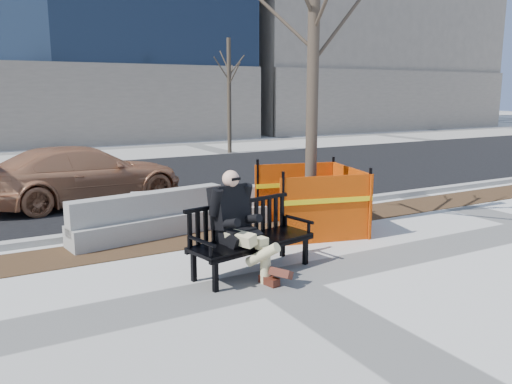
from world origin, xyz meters
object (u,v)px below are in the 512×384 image
(seated_man, at_px, (236,275))
(sedan, at_px, (87,203))
(jersey_barrier_left, at_px, (150,237))
(bench, at_px, (252,272))
(jersey_barrier_right, at_px, (201,226))
(tree_fence, at_px, (310,231))

(seated_man, xyz_separation_m, sedan, (-0.90, 6.25, 0.00))
(jersey_barrier_left, bearing_deg, bench, -82.25)
(bench, bearing_deg, jersey_barrier_right, 70.86)
(jersey_barrier_right, bearing_deg, bench, -87.53)
(bench, relative_size, tree_fence, 0.30)
(bench, distance_m, tree_fence, 2.60)
(sedan, bearing_deg, seated_man, 179.29)
(seated_man, height_order, jersey_barrier_left, seated_man)
(sedan, height_order, jersey_barrier_right, sedan)
(bench, relative_size, sedan, 0.42)
(tree_fence, distance_m, jersey_barrier_right, 2.19)
(bench, relative_size, jersey_barrier_right, 0.75)
(tree_fence, bearing_deg, bench, -144.22)
(seated_man, bearing_deg, sedan, 86.78)
(seated_man, distance_m, tree_fence, 2.82)
(jersey_barrier_left, bearing_deg, seated_man, -87.83)
(seated_man, relative_size, sedan, 0.33)
(bench, xyz_separation_m, jersey_barrier_right, (0.39, 2.88, 0.00))
(sedan, height_order, jersey_barrier_left, sedan)
(tree_fence, bearing_deg, seated_man, -147.40)
(bench, relative_size, seated_man, 1.27)
(tree_fence, bearing_deg, jersey_barrier_right, 141.55)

